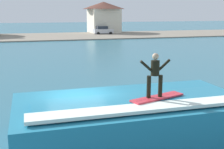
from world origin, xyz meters
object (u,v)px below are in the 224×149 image
(wave_crest, at_px, (132,116))
(surfboard, at_px, (157,97))
(car_far_shore, at_px, (103,30))
(house_gabled_white, at_px, (104,15))
(surfer, at_px, (155,73))

(wave_crest, xyz_separation_m, surfboard, (0.78, -0.65, 0.90))
(surfboard, relative_size, car_far_shore, 0.56)
(surfboard, xyz_separation_m, house_gabled_white, (12.85, 57.07, 2.36))
(wave_crest, bearing_deg, surfboard, -40.07)
(car_far_shore, bearing_deg, wave_crest, -103.30)
(wave_crest, bearing_deg, house_gabled_white, 76.42)
(surfboard, xyz_separation_m, surfer, (-0.14, -0.01, 0.96))
(surfboard, distance_m, house_gabled_white, 58.55)
(surfer, height_order, house_gabled_white, house_gabled_white)
(surfboard, bearing_deg, house_gabled_white, 77.31)
(car_far_shore, xyz_separation_m, house_gabled_white, (1.33, 4.43, 3.09))
(car_far_shore, bearing_deg, surfboard, -102.34)
(wave_crest, relative_size, house_gabled_white, 0.93)
(wave_crest, height_order, surfboard, surfboard)
(surfboard, relative_size, house_gabled_white, 0.24)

